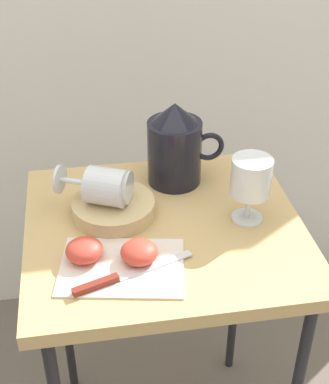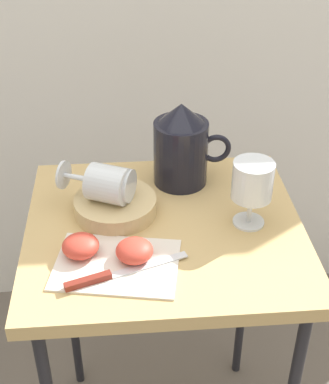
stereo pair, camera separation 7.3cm
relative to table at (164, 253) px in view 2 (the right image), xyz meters
The scene contains 11 objects.
curtain_drape 0.68m from the table, 90.00° to the left, with size 2.40×0.03×1.82m, color silver.
table is the anchor object (origin of this frame).
linen_napkin 0.17m from the table, 130.39° to the right, with size 0.23×0.16×0.00m, color silver.
basket_tray 0.14m from the table, 152.42° to the left, with size 0.17×0.17×0.04m, color tan.
pitcher 0.23m from the table, 72.89° to the left, with size 0.17×0.12×0.19m.
wine_glass_upright 0.24m from the table, ahead, with size 0.08×0.08×0.14m.
wine_glass_tipped_near 0.19m from the table, 156.41° to the left, with size 0.16×0.12×0.08m.
wine_glass_tipped_far 0.19m from the table, 151.70° to the left, with size 0.17×0.12×0.07m.
apple_half_left 0.21m from the table, 153.31° to the right, with size 0.07×0.07×0.04m, color #CC3D2D.
apple_half_right 0.16m from the table, 121.65° to the right, with size 0.07×0.07×0.04m, color #CC3D2D.
knife 0.20m from the table, 126.36° to the right, with size 0.23×0.09×0.01m.
Camera 2 is at (-0.07, -0.90, 1.42)m, focal length 52.34 mm.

